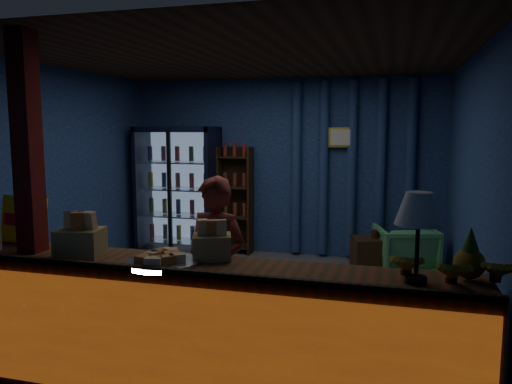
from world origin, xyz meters
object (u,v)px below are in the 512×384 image
at_px(green_chair, 405,251).
at_px(pastry_tray, 162,260).
at_px(shopkeeper, 216,268).
at_px(table_lamp, 419,212).

xyz_separation_m(green_chair, pastry_tray, (-1.69, -3.42, 0.65)).
height_order(shopkeeper, table_lamp, table_lamp).
distance_m(shopkeeper, pastry_tray, 0.71).
distance_m(green_chair, pastry_tray, 3.87).
relative_size(green_chair, pastry_tray, 1.40).
xyz_separation_m(pastry_tray, table_lamp, (1.67, 0.03, 0.41)).
bearing_deg(table_lamp, shopkeeper, 157.69).
height_order(pastry_tray, table_lamp, table_lamp).
distance_m(shopkeeper, table_lamp, 1.76).
height_order(shopkeeper, green_chair, shopkeeper).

